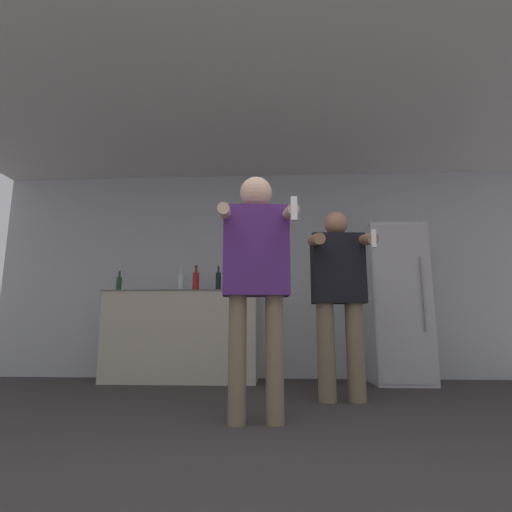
{
  "coord_description": "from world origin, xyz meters",
  "views": [
    {
      "loc": [
        0.03,
        -1.76,
        0.57
      ],
      "look_at": [
        -0.1,
        0.82,
        1.05
      ],
      "focal_mm": 28.0,
      "sensor_mm": 36.0,
      "label": 1
    }
  ],
  "objects_px": {
    "bottle_clear_vodka": "(119,283)",
    "bottle_tall_gin": "(181,282)",
    "refrigerator": "(394,304)",
    "bottle_short_whiskey": "(218,281)",
    "person_woman_foreground": "(256,267)",
    "bottle_brown_liquor": "(196,281)",
    "person_man_side": "(339,290)"
  },
  "relations": [
    {
      "from": "person_woman_foreground",
      "to": "person_man_side",
      "type": "relative_size",
      "value": 1.01
    },
    {
      "from": "bottle_clear_vodka",
      "to": "bottle_tall_gin",
      "type": "bearing_deg",
      "value": -0.0
    },
    {
      "from": "bottle_tall_gin",
      "to": "bottle_short_whiskey",
      "type": "distance_m",
      "value": 0.43
    },
    {
      "from": "bottle_short_whiskey",
      "to": "person_man_side",
      "type": "distance_m",
      "value": 1.67
    },
    {
      "from": "refrigerator",
      "to": "bottle_brown_liquor",
      "type": "xyz_separation_m",
      "value": [
        -2.24,
        -0.03,
        0.27
      ]
    },
    {
      "from": "bottle_clear_vodka",
      "to": "person_woman_foreground",
      "type": "height_order",
      "value": "person_woman_foreground"
    },
    {
      "from": "bottle_short_whiskey",
      "to": "bottle_brown_liquor",
      "type": "height_order",
      "value": "bottle_brown_liquor"
    },
    {
      "from": "refrigerator",
      "to": "bottle_short_whiskey",
      "type": "bearing_deg",
      "value": -179.04
    },
    {
      "from": "bottle_brown_liquor",
      "to": "person_woman_foreground",
      "type": "relative_size",
      "value": 0.19
    },
    {
      "from": "person_woman_foreground",
      "to": "bottle_clear_vodka",
      "type": "bearing_deg",
      "value": 131.05
    },
    {
      "from": "bottle_short_whiskey",
      "to": "bottle_clear_vodka",
      "type": "relative_size",
      "value": 1.16
    },
    {
      "from": "refrigerator",
      "to": "person_man_side",
      "type": "relative_size",
      "value": 1.08
    },
    {
      "from": "refrigerator",
      "to": "bottle_short_whiskey",
      "type": "distance_m",
      "value": 2.0
    },
    {
      "from": "bottle_tall_gin",
      "to": "bottle_clear_vodka",
      "type": "relative_size",
      "value": 1.12
    },
    {
      "from": "bottle_tall_gin",
      "to": "person_man_side",
      "type": "height_order",
      "value": "person_man_side"
    },
    {
      "from": "bottle_brown_liquor",
      "to": "person_woman_foreground",
      "type": "xyz_separation_m",
      "value": [
        0.8,
        -1.95,
        -0.15
      ]
    },
    {
      "from": "bottle_brown_liquor",
      "to": "person_man_side",
      "type": "distance_m",
      "value": 1.87
    },
    {
      "from": "refrigerator",
      "to": "bottle_tall_gin",
      "type": "xyz_separation_m",
      "value": [
        -2.41,
        -0.03,
        0.26
      ]
    },
    {
      "from": "bottle_short_whiskey",
      "to": "person_man_side",
      "type": "bearing_deg",
      "value": -43.96
    },
    {
      "from": "bottle_brown_liquor",
      "to": "person_woman_foreground",
      "type": "distance_m",
      "value": 2.11
    },
    {
      "from": "bottle_short_whiskey",
      "to": "bottle_brown_liquor",
      "type": "xyz_separation_m",
      "value": [
        -0.26,
        0.0,
        0.0
      ]
    },
    {
      "from": "person_man_side",
      "to": "refrigerator",
      "type": "bearing_deg",
      "value": 56.24
    },
    {
      "from": "bottle_short_whiskey",
      "to": "person_man_side",
      "type": "relative_size",
      "value": 0.19
    },
    {
      "from": "person_man_side",
      "to": "person_woman_foreground",
      "type": "bearing_deg",
      "value": -129.21
    },
    {
      "from": "bottle_clear_vodka",
      "to": "bottle_short_whiskey",
      "type": "bearing_deg",
      "value": -0.0
    },
    {
      "from": "bottle_short_whiskey",
      "to": "bottle_tall_gin",
      "type": "bearing_deg",
      "value": 180.0
    },
    {
      "from": "bottle_clear_vodka",
      "to": "person_woman_foreground",
      "type": "distance_m",
      "value": 2.59
    },
    {
      "from": "bottle_short_whiskey",
      "to": "person_woman_foreground",
      "type": "distance_m",
      "value": 2.03
    },
    {
      "from": "bottle_short_whiskey",
      "to": "bottle_brown_liquor",
      "type": "distance_m",
      "value": 0.26
    },
    {
      "from": "refrigerator",
      "to": "bottle_brown_liquor",
      "type": "bearing_deg",
      "value": -179.15
    },
    {
      "from": "refrigerator",
      "to": "bottle_tall_gin",
      "type": "relative_size",
      "value": 5.77
    },
    {
      "from": "refrigerator",
      "to": "bottle_tall_gin",
      "type": "height_order",
      "value": "refrigerator"
    }
  ]
}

